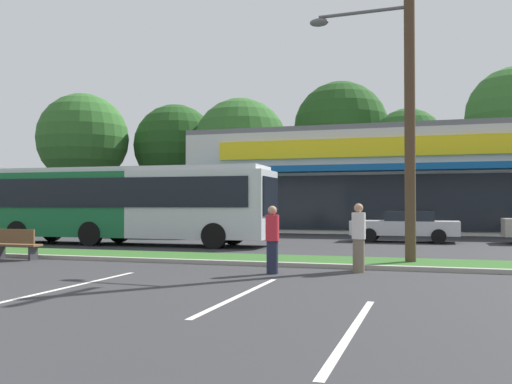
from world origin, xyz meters
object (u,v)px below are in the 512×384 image
bus_stop_bench (15,243)px  car_0 (405,226)px  pedestrian_near_bench (359,238)px  pedestrian_by_pole (272,240)px  car_2 (161,222)px  city_bus (126,203)px  utility_pole (404,73)px

bus_stop_bench → car_0: 16.44m
bus_stop_bench → pedestrian_near_bench: 10.57m
pedestrian_by_pole → car_2: bearing=-52.1°
car_2 → pedestrian_by_pole: size_ratio=2.53×
bus_stop_bench → car_0: size_ratio=0.34×
city_bus → pedestrian_by_pole: bearing=-43.8°
bus_stop_bench → car_2: (-0.97, 11.86, 0.27)m
utility_pole → car_2: bearing=141.3°
city_bus → car_0: (11.26, 5.21, -1.04)m
city_bus → pedestrian_near_bench: size_ratio=7.34×
city_bus → pedestrian_near_bench: 12.82m
city_bus → bus_stop_bench: size_ratio=7.98×
utility_pole → car_2: (-12.58, 10.07, -4.62)m
car_0 → pedestrian_near_bench: bearing=87.3°
bus_stop_bench → pedestrian_near_bench: bearing=179.1°
bus_stop_bench → pedestrian_near_bench: size_ratio=0.92×
car_0 → utility_pole: bearing=92.6°
pedestrian_near_bench → bus_stop_bench: bearing=81.8°
car_2 → bus_stop_bench: bearing=94.7°
car_0 → pedestrian_by_pole: pedestrian_by_pole is taller
car_2 → car_0: bearing=-178.9°
bus_stop_bench → pedestrian_by_pole: bearing=172.7°
bus_stop_bench → pedestrian_by_pole: size_ratio=0.95×
utility_pole → bus_stop_bench: (-11.61, -1.79, -4.88)m
utility_pole → car_0: bearing=92.6°
car_2 → pedestrian_near_bench: pedestrian_near_bench is taller
pedestrian_by_pole → city_bus: bearing=-41.0°
car_0 → car_2: (-12.11, -0.22, 0.04)m
utility_pole → car_0: 11.31m
city_bus → car_0: size_ratio=2.69×
bus_stop_bench → pedestrian_by_pole: 8.64m
city_bus → car_0: bearing=23.6°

